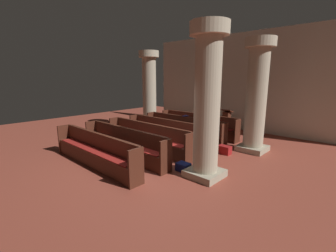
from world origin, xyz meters
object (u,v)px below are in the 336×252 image
Objects in this scene: pillar_aisle_rear at (207,101)px; hymn_book at (185,116)px; pew_row_5 at (94,149)px; pillar_far_side at (149,89)px; pew_row_3 at (147,136)px; kneeler_box_navy at (183,167)px; kneeler_box_red at (224,150)px; pillar_aisle_side at (256,95)px; pew_row_2 at (166,131)px; pew_row_0 at (197,124)px; lectern at (226,123)px; pew_row_1 at (183,127)px; pew_row_4 at (123,142)px.

hymn_book is (-2.79, 2.65, -1.00)m from pillar_aisle_rear.
pillar_far_side reaches higher than pew_row_5.
pew_row_5 is at bearing -90.00° from pew_row_3.
kneeler_box_red is at bearing 87.27° from kneeler_box_navy.
pillar_aisle_side is at bearing 77.99° from kneeler_box_navy.
pew_row_5 is (0.00, -2.99, 0.00)m from pew_row_2.
pew_row_3 is 3.13m from pillar_aisle_rear.
pew_row_0 is 3.54× the size of lectern.
pillar_aisle_rear is 2.71m from kneeler_box_red.
kneeler_box_red is at bearing -34.34° from pew_row_0.
pillar_far_side is (-2.69, 0.63, 1.45)m from pew_row_1.
pillar_far_side is 17.77× the size of hymn_book.
kneeler_box_navy is (2.10, -0.56, -0.38)m from pew_row_3.
pew_row_4 is at bearing -168.20° from kneeler_box_navy.
pillar_far_side is at bearing 170.42° from hymn_book.
pew_row_5 is at bearing -90.00° from pew_row_0.
pew_row_3 is 2.68m from kneeler_box_red.
hymn_book is (-2.79, -0.26, -1.00)m from pillar_aisle_side.
pew_row_1 is 2.28m from kneeler_box_red.
pew_row_0 is at bearing 90.00° from pew_row_1.
pillar_far_side is (-2.69, 3.62, 1.45)m from pew_row_4.
pew_row_1 is 18.27× the size of hymn_book.
lectern is at bearing 25.28° from pillar_far_side.
pew_row_1 is at bearing 138.03° from pillar_aisle_rear.
lectern is 2.59× the size of kneeler_box_red.
hymn_book reaches higher than kneeler_box_navy.
kneeler_box_navy is (-0.10, -2.04, -0.03)m from kneeler_box_red.
pew_row_0 is 18.27× the size of hymn_book.
pew_row_5 is at bearing -90.00° from pew_row_1.
pew_row_5 is 6.27m from lectern.
pillar_aisle_rear is (2.74, 0.52, 1.45)m from pew_row_4.
pew_row_4 is (0.00, -1.99, 0.00)m from pew_row_2.
pew_row_1 is 3.54× the size of lectern.
pew_row_1 is 3.13m from pillar_aisle_side.
pew_row_4 is (0.00, -3.98, 0.00)m from pew_row_0.
kneeler_box_navy is at bearing 11.80° from pew_row_4.
hymn_book is at bearing 136.42° from pillar_aisle_rear.
pew_row_4 is at bearing -128.58° from pillar_aisle_side.
kneeler_box_red is (2.20, 3.48, -0.35)m from pew_row_5.
pillar_far_side is 8.93× the size of kneeler_box_red.
pew_row_1 is 1.03× the size of pillar_aisle_side.
pillar_aisle_side is at bearing -1.98° from pillar_far_side.
pillar_aisle_side is (2.74, 2.44, 1.45)m from pew_row_3.
pew_row_2 and pew_row_3 have the same top height.
pillar_aisle_rear is at bearing -29.71° from pillar_far_side.
pew_row_2 is at bearing 151.81° from pillar_aisle_rear.
pew_row_4 is 1.00× the size of pew_row_5.
pillar_aisle_rear reaches higher than lectern.
kneeler_box_red is at bearing 57.69° from pew_row_5.
hymn_book is (-0.05, 0.19, 0.45)m from pew_row_1.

